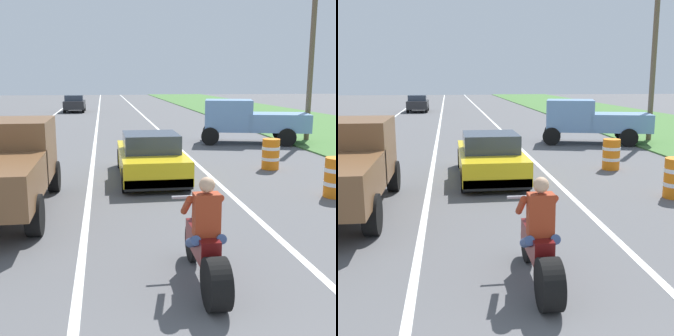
# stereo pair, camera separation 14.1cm
# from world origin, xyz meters

# --- Properties ---
(lane_stripe_left_solid) EXTENTS (0.14, 120.00, 0.01)m
(lane_stripe_left_solid) POSITION_xyz_m (-5.40, 20.00, 0.00)
(lane_stripe_left_solid) COLOR white
(lane_stripe_left_solid) RESTS_ON ground
(lane_stripe_right_solid) EXTENTS (0.14, 120.00, 0.01)m
(lane_stripe_right_solid) POSITION_xyz_m (1.80, 20.00, 0.00)
(lane_stripe_right_solid) COLOR white
(lane_stripe_right_solid) RESTS_ON ground
(lane_stripe_centre_dashed) EXTENTS (0.14, 120.00, 0.01)m
(lane_stripe_centre_dashed) POSITION_xyz_m (-1.80, 20.00, 0.00)
(lane_stripe_centre_dashed) COLOR white
(lane_stripe_centre_dashed) RESTS_ON ground
(motorcycle_with_rider) EXTENTS (0.70, 2.21, 1.62)m
(motorcycle_with_rider) POSITION_xyz_m (-0.01, 4.12, 0.59)
(motorcycle_with_rider) COLOR black
(motorcycle_with_rider) RESTS_ON ground
(sports_car_yellow) EXTENTS (1.84, 4.30, 1.37)m
(sports_car_yellow) POSITION_xyz_m (-0.03, 11.15, 0.63)
(sports_car_yellow) COLOR yellow
(sports_car_yellow) RESTS_ON ground
(pickup_truck_left_lane_brown) EXTENTS (2.02, 4.80, 1.98)m
(pickup_truck_left_lane_brown) POSITION_xyz_m (-3.58, 8.27, 1.11)
(pickup_truck_left_lane_brown) COLOR brown
(pickup_truck_left_lane_brown) RESTS_ON ground
(pickup_truck_right_shoulder_light_blue) EXTENTS (5.14, 3.14, 1.98)m
(pickup_truck_right_shoulder_light_blue) POSITION_xyz_m (5.22, 17.69, 1.11)
(pickup_truck_right_shoulder_light_blue) COLOR #6B93C6
(pickup_truck_right_shoulder_light_blue) RESTS_ON ground
(utility_pole_roadside) EXTENTS (0.24, 0.24, 7.61)m
(utility_pole_roadside) POSITION_xyz_m (8.22, 17.97, 3.81)
(utility_pole_roadside) COLOR brown
(utility_pole_roadside) RESTS_ON ground
(construction_barrel_mid) EXTENTS (0.58, 0.58, 1.00)m
(construction_barrel_mid) POSITION_xyz_m (4.02, 11.90, 0.50)
(construction_barrel_mid) COLOR orange
(construction_barrel_mid) RESTS_ON ground
(distant_car_far_ahead) EXTENTS (1.80, 4.00, 1.50)m
(distant_car_far_ahead) POSITION_xyz_m (-3.90, 38.44, 0.77)
(distant_car_far_ahead) COLOR #262628
(distant_car_far_ahead) RESTS_ON ground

